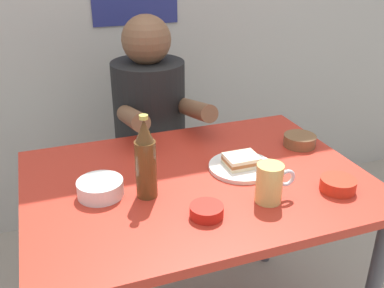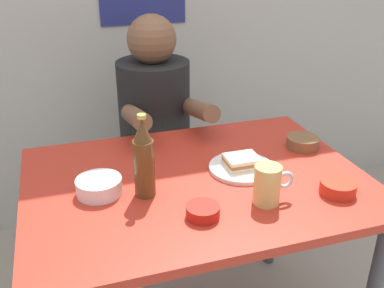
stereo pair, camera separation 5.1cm
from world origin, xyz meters
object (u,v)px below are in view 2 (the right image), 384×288
(plate_orange, at_px, (241,168))
(beer_bottle, at_px, (144,160))
(sauce_bowl_chili, at_px, (338,187))
(stool, at_px, (157,186))
(beer_mug, at_px, (268,184))
(sandwich, at_px, (242,161))
(dining_table, at_px, (197,202))
(person_seated, at_px, (155,107))

(plate_orange, relative_size, beer_bottle, 0.84)
(beer_bottle, distance_m, sauce_bowl_chili, 0.60)
(plate_orange, bearing_deg, sauce_bowl_chili, -45.99)
(stool, xyz_separation_m, sauce_bowl_chili, (0.37, -0.85, 0.41))
(stool, height_order, beer_mug, beer_mug)
(stool, height_order, sandwich, sandwich)
(plate_orange, height_order, sandwich, sandwich)
(plate_orange, xyz_separation_m, sauce_bowl_chili, (0.22, -0.23, 0.02))
(dining_table, height_order, plate_orange, plate_orange)
(plate_orange, distance_m, beer_mug, 0.21)
(stool, xyz_separation_m, plate_orange, (0.15, -0.62, 0.40))
(dining_table, relative_size, plate_orange, 5.00)
(beer_mug, bearing_deg, dining_table, 127.25)
(beer_mug, relative_size, beer_bottle, 0.48)
(sandwich, relative_size, beer_bottle, 0.42)
(person_seated, distance_m, beer_mug, 0.83)
(stool, bearing_deg, sandwich, -76.04)
(plate_orange, relative_size, beer_mug, 1.75)
(plate_orange, xyz_separation_m, sandwich, (0.00, 0.00, 0.02))
(beer_bottle, bearing_deg, stool, 74.55)
(person_seated, height_order, plate_orange, person_seated)
(person_seated, height_order, sauce_bowl_chili, person_seated)
(sauce_bowl_chili, bearing_deg, dining_table, 150.00)
(plate_orange, distance_m, sauce_bowl_chili, 0.32)
(sandwich, bearing_deg, sauce_bowl_chili, -45.99)
(person_seated, height_order, sandwich, person_seated)
(stool, relative_size, sauce_bowl_chili, 4.09)
(dining_table, height_order, person_seated, person_seated)
(sandwich, xyz_separation_m, beer_mug, (-0.01, -0.21, 0.03))
(sandwich, bearing_deg, beer_bottle, -170.74)
(plate_orange, bearing_deg, dining_table, -177.37)
(sandwich, distance_m, sauce_bowl_chili, 0.32)
(person_seated, bearing_deg, stool, 90.00)
(person_seated, relative_size, beer_mug, 5.71)
(stool, xyz_separation_m, beer_bottle, (-0.19, -0.68, 0.51))
(sauce_bowl_chili, bearing_deg, beer_bottle, 162.98)
(plate_orange, bearing_deg, person_seated, 104.20)
(beer_bottle, bearing_deg, beer_mug, -24.55)
(stool, height_order, sauce_bowl_chili, sauce_bowl_chili)
(dining_table, bearing_deg, sandwich, 2.63)
(dining_table, distance_m, stool, 0.70)
(stool, bearing_deg, person_seated, -90.00)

